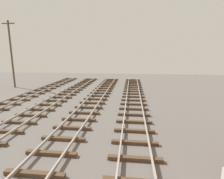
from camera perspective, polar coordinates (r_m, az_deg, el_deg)
utility_pole_far at (r=28.80m, az=-29.79°, el=10.05°), size 1.80×0.24×9.22m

